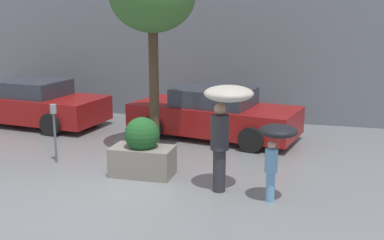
% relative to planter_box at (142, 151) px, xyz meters
% --- Properties ---
extents(ground_plane, '(40.00, 40.00, 0.00)m').
position_rel_planter_box_xyz_m(ground_plane, '(-0.32, -0.84, -0.53)').
color(ground_plane, slate).
extents(building_facade, '(18.00, 0.30, 6.00)m').
position_rel_planter_box_xyz_m(building_facade, '(-0.32, 5.66, 2.47)').
color(building_facade, slate).
rests_on(building_facade, ground).
extents(planter_box, '(1.27, 0.71, 1.22)m').
position_rel_planter_box_xyz_m(planter_box, '(0.00, 0.00, 0.00)').
color(planter_box, gray).
rests_on(planter_box, ground).
extents(person_adult, '(0.90, 0.90, 2.01)m').
position_rel_planter_box_xyz_m(person_adult, '(1.80, -0.47, 1.00)').
color(person_adult, '#2D2D33').
rests_on(person_adult, ground).
extents(person_child, '(0.68, 0.68, 1.41)m').
position_rel_planter_box_xyz_m(person_child, '(2.76, -0.75, 0.58)').
color(person_child, '#669ED1').
rests_on(person_child, ground).
extents(parked_car_near, '(4.68, 2.65, 1.33)m').
position_rel_planter_box_xyz_m(parked_car_near, '(0.78, 3.37, 0.09)').
color(parked_car_near, maroon).
rests_on(parked_car_near, ground).
extents(parked_car_far, '(4.63, 2.43, 1.33)m').
position_rel_planter_box_xyz_m(parked_car_far, '(-4.78, 3.47, 0.09)').
color(parked_car_far, maroon).
rests_on(parked_car_far, ground).
extents(parking_meter, '(0.14, 0.14, 1.33)m').
position_rel_planter_box_xyz_m(parking_meter, '(-2.16, 0.30, 0.42)').
color(parking_meter, '#595B60').
rests_on(parking_meter, ground).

